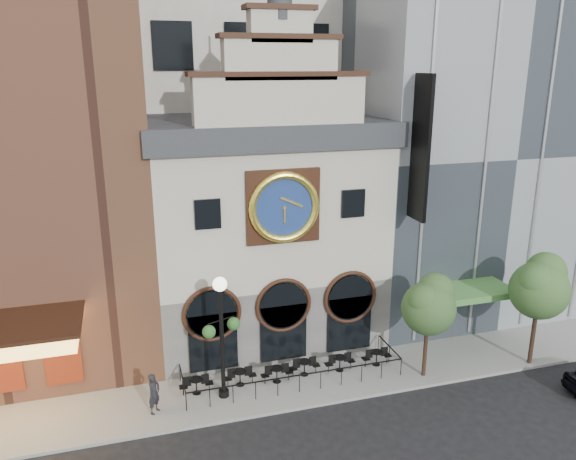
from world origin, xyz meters
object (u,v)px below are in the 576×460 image
at_px(bistro_0, 196,385).
at_px(tree_left, 429,304).
at_px(tree_right, 540,285).
at_px(bistro_1, 240,376).
at_px(bistro_5, 377,357).
at_px(bistro_3, 304,367).
at_px(bistro_2, 277,373).
at_px(pedestrian, 154,394).
at_px(bistro_4, 340,362).
at_px(lamppost, 221,324).

bearing_deg(bistro_0, tree_left, -7.97).
bearing_deg(tree_right, bistro_1, 171.80).
xyz_separation_m(bistro_1, bistro_5, (7.12, -0.14, 0.00)).
height_order(tree_left, tree_right, tree_right).
relative_size(bistro_0, tree_left, 0.30).
bearing_deg(bistro_3, tree_left, -16.20).
relative_size(bistro_2, pedestrian, 0.84).
relative_size(bistro_3, bistro_5, 1.00).
bearing_deg(bistro_1, tree_right, -8.20).
bearing_deg(bistro_1, tree_left, -10.52).
relative_size(bistro_3, bistro_4, 1.00).
distance_m(bistro_0, bistro_3, 5.38).
xyz_separation_m(bistro_2, lamppost, (-2.70, -0.46, 3.22)).
relative_size(bistro_5, lamppost, 0.27).
xyz_separation_m(bistro_1, bistro_4, (5.11, -0.12, 0.00)).
xyz_separation_m(bistro_2, tree_left, (7.23, -1.44, 3.37)).
distance_m(bistro_0, bistro_5, 9.24).
xyz_separation_m(bistro_0, tree_right, (17.04, -2.04, 3.83)).
bearing_deg(bistro_5, bistro_2, -178.97).
height_order(bistro_1, pedestrian, pedestrian).
height_order(bistro_3, tree_right, tree_right).
distance_m(bistro_5, pedestrian, 11.26).
distance_m(bistro_1, bistro_4, 5.11).
relative_size(bistro_3, tree_right, 0.27).
xyz_separation_m(bistro_1, tree_left, (9.01, -1.67, 3.37)).
xyz_separation_m(bistro_0, bistro_5, (9.24, -0.03, 0.00)).
distance_m(bistro_2, tree_right, 13.82).
xyz_separation_m(bistro_2, pedestrian, (-5.86, -0.85, 0.48)).
bearing_deg(pedestrian, bistro_0, -23.67).
xyz_separation_m(bistro_2, tree_right, (13.14, -1.91, 3.83)).
height_order(pedestrian, tree_left, tree_left).
distance_m(bistro_2, bistro_3, 1.51).
bearing_deg(pedestrian, bistro_5, -45.17).
bearing_deg(bistro_1, bistro_0, -176.91).
relative_size(pedestrian, tree_left, 0.36).
bearing_deg(bistro_0, bistro_3, 1.17).
bearing_deg(tree_left, bistro_0, 172.03).
bearing_deg(bistro_1, lamppost, -142.82).
height_order(pedestrian, lamppost, lamppost).
relative_size(bistro_3, tree_left, 0.30).
height_order(bistro_5, tree_left, tree_left).
distance_m(bistro_1, bistro_3, 3.26).
distance_m(bistro_1, tree_right, 15.55).
bearing_deg(bistro_2, bistro_0, 178.20).
bearing_deg(bistro_0, pedestrian, -153.67).
bearing_deg(tree_left, tree_right, -4.61).
xyz_separation_m(bistro_0, bistro_2, (3.89, -0.12, 0.00)).
distance_m(bistro_2, lamppost, 4.22).
distance_m(bistro_3, tree_left, 6.87).
xyz_separation_m(bistro_0, tree_left, (11.13, -1.56, 3.37)).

